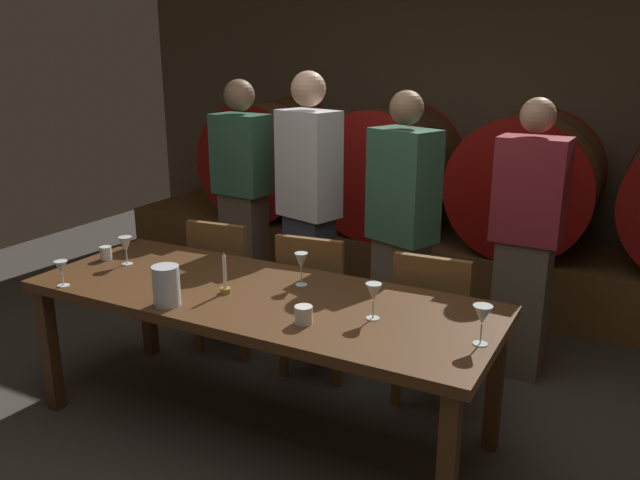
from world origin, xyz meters
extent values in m
plane|color=#3F3A33|center=(0.00, 0.00, 0.00)|extent=(8.41, 8.41, 0.00)
cube|color=brown|center=(0.00, 3.16, 1.32)|extent=(6.47, 0.24, 2.64)
cube|color=brown|center=(0.00, 2.61, 0.23)|extent=(5.82, 0.90, 0.45)
cylinder|color=brown|center=(-1.65, 2.61, 0.95)|extent=(1.00, 0.80, 1.00)
cylinder|color=maroon|center=(-1.65, 2.19, 0.95)|extent=(1.01, 0.03, 1.01)
cylinder|color=maroon|center=(-1.65, 3.03, 0.95)|extent=(1.01, 0.03, 1.01)
cylinder|color=#2D2D33|center=(-1.65, 2.61, 0.95)|extent=(1.00, 0.04, 1.00)
cylinder|color=brown|center=(-0.54, 2.61, 0.95)|extent=(1.00, 0.80, 1.00)
cylinder|color=#9E1411|center=(-0.54, 2.19, 0.95)|extent=(1.01, 0.03, 1.01)
cylinder|color=#9E1411|center=(-0.54, 3.03, 0.95)|extent=(1.01, 0.03, 1.01)
cylinder|color=#2D2D33|center=(-0.54, 2.61, 0.95)|extent=(1.00, 0.04, 1.00)
cylinder|color=brown|center=(0.55, 2.61, 0.95)|extent=(1.00, 0.80, 1.00)
cylinder|color=maroon|center=(0.55, 2.19, 0.95)|extent=(1.01, 0.03, 1.01)
cylinder|color=maroon|center=(0.55, 3.03, 0.95)|extent=(1.01, 0.03, 1.01)
cylinder|color=#2D2D33|center=(0.55, 2.61, 0.95)|extent=(1.00, 0.04, 1.00)
cube|color=#4C2D16|center=(-0.26, 0.26, 0.72)|extent=(2.34, 0.87, 0.05)
cube|color=#4C2D16|center=(-1.35, -0.12, 0.35)|extent=(0.07, 0.07, 0.69)
cube|color=#4C2D16|center=(0.83, -0.12, 0.35)|extent=(0.07, 0.07, 0.69)
cube|color=#4C2D16|center=(-1.35, 0.63, 0.35)|extent=(0.07, 0.07, 0.69)
cube|color=#4C2D16|center=(0.83, 0.63, 0.35)|extent=(0.07, 0.07, 0.69)
cube|color=brown|center=(-0.94, 0.98, 0.44)|extent=(0.43, 0.43, 0.04)
cube|color=brown|center=(-0.92, 0.80, 0.67)|extent=(0.40, 0.07, 0.42)
cube|color=brown|center=(-0.78, 1.17, 0.21)|extent=(0.05, 0.05, 0.42)
cube|color=brown|center=(-1.12, 1.14, 0.21)|extent=(0.05, 0.05, 0.42)
cube|color=brown|center=(-0.75, 0.83, 0.21)|extent=(0.05, 0.05, 0.42)
cube|color=brown|center=(-1.09, 0.80, 0.21)|extent=(0.05, 0.05, 0.42)
cube|color=brown|center=(-0.29, 0.97, 0.44)|extent=(0.44, 0.44, 0.04)
cube|color=brown|center=(-0.27, 0.80, 0.67)|extent=(0.40, 0.09, 0.42)
cube|color=brown|center=(-0.15, 1.16, 0.21)|extent=(0.05, 0.05, 0.42)
cube|color=brown|center=(-0.48, 1.12, 0.21)|extent=(0.05, 0.05, 0.42)
cube|color=brown|center=(-0.11, 0.83, 0.21)|extent=(0.05, 0.05, 0.42)
cube|color=brown|center=(-0.44, 0.79, 0.21)|extent=(0.05, 0.05, 0.42)
cube|color=brown|center=(0.43, 0.97, 0.44)|extent=(0.42, 0.42, 0.04)
cube|color=brown|center=(0.44, 0.79, 0.67)|extent=(0.40, 0.06, 0.42)
cube|color=brown|center=(0.59, 1.15, 0.21)|extent=(0.05, 0.05, 0.42)
cube|color=brown|center=(0.25, 1.13, 0.21)|extent=(0.05, 0.05, 0.42)
cube|color=brown|center=(0.61, 0.81, 0.21)|extent=(0.05, 0.05, 0.42)
cube|color=brown|center=(0.27, 0.79, 0.21)|extent=(0.05, 0.05, 0.42)
cube|color=brown|center=(-1.19, 1.48, 0.45)|extent=(0.31, 0.22, 0.91)
cube|color=#336047|center=(-1.19, 1.48, 1.18)|extent=(0.40, 0.27, 0.55)
sphere|color=#8C664C|center=(-1.19, 1.48, 1.58)|extent=(0.21, 0.21, 0.21)
cube|color=#33384C|center=(-0.59, 1.36, 0.42)|extent=(0.34, 0.27, 0.84)
cube|color=silver|center=(-0.59, 1.36, 1.18)|extent=(0.43, 0.33, 0.68)
sphere|color=#D8A884|center=(-0.59, 1.36, 1.65)|extent=(0.22, 0.22, 0.22)
cube|color=brown|center=(0.10, 1.25, 0.40)|extent=(0.35, 0.29, 0.80)
cube|color=#336047|center=(0.10, 1.25, 1.13)|extent=(0.44, 0.36, 0.65)
sphere|color=#8C664C|center=(0.10, 1.25, 1.57)|extent=(0.19, 0.19, 0.19)
cube|color=brown|center=(0.77, 1.48, 0.42)|extent=(0.31, 0.21, 0.83)
cube|color=maroon|center=(0.77, 1.48, 1.13)|extent=(0.39, 0.26, 0.59)
sphere|color=tan|center=(0.77, 1.48, 1.54)|extent=(0.19, 0.19, 0.19)
cylinder|color=olive|center=(-0.40, 0.18, 0.75)|extent=(0.05, 0.05, 0.02)
cylinder|color=#EDE5CC|center=(-0.40, 0.18, 0.85)|extent=(0.02, 0.02, 0.16)
cone|color=yellow|center=(-0.40, 0.18, 0.94)|extent=(0.01, 0.01, 0.02)
cylinder|color=silver|center=(-0.55, -0.07, 0.84)|extent=(0.13, 0.13, 0.19)
cylinder|color=white|center=(-1.18, -0.12, 0.74)|extent=(0.06, 0.06, 0.00)
cylinder|color=white|center=(-1.18, -0.12, 0.78)|extent=(0.01, 0.01, 0.06)
cone|color=white|center=(-1.18, -0.12, 0.84)|extent=(0.07, 0.07, 0.07)
cylinder|color=white|center=(-1.14, 0.28, 0.74)|extent=(0.06, 0.06, 0.00)
cylinder|color=white|center=(-1.14, 0.28, 0.78)|extent=(0.01, 0.01, 0.07)
cone|color=white|center=(-1.14, 0.28, 0.86)|extent=(0.07, 0.07, 0.09)
cylinder|color=silver|center=(-0.13, 0.45, 0.74)|extent=(0.06, 0.06, 0.00)
cylinder|color=silver|center=(-0.13, 0.45, 0.78)|extent=(0.01, 0.01, 0.08)
cone|color=silver|center=(-0.13, 0.45, 0.87)|extent=(0.07, 0.07, 0.09)
cylinder|color=silver|center=(0.36, 0.24, 0.74)|extent=(0.06, 0.06, 0.00)
cylinder|color=silver|center=(0.36, 0.24, 0.79)|extent=(0.01, 0.01, 0.08)
cone|color=silver|center=(0.36, 0.24, 0.87)|extent=(0.07, 0.07, 0.08)
cylinder|color=silver|center=(0.84, 0.20, 0.74)|extent=(0.06, 0.06, 0.00)
cylinder|color=silver|center=(0.84, 0.20, 0.79)|extent=(0.01, 0.01, 0.09)
cone|color=silver|center=(0.84, 0.20, 0.87)|extent=(0.08, 0.08, 0.08)
cylinder|color=white|center=(-1.31, 0.29, 0.78)|extent=(0.06, 0.06, 0.08)
cylinder|color=white|center=(0.11, 0.05, 0.78)|extent=(0.08, 0.08, 0.08)
camera|label=1|loc=(1.38, -2.19, 1.89)|focal=36.12mm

